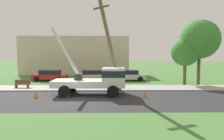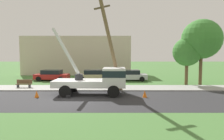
{
  "view_description": "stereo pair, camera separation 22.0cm",
  "coord_description": "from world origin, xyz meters",
  "px_view_note": "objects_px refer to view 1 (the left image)",
  "views": [
    {
      "loc": [
        2.9,
        -15.9,
        3.64
      ],
      "look_at": [
        3.2,
        2.56,
        2.12
      ],
      "focal_mm": 33.1,
      "sensor_mm": 36.0,
      "label": 1
    },
    {
      "loc": [
        3.13,
        -15.9,
        3.64
      ],
      "look_at": [
        3.2,
        2.56,
        2.12
      ],
      "focal_mm": 33.1,
      "sensor_mm": 36.0,
      "label": 2
    }
  ],
  "objects_px": {
    "utility_truck": "(99,79)",
    "parked_sedan_tan": "(92,75)",
    "leaning_utility_pole": "(110,44)",
    "parked_sedan_silver": "(128,75)",
    "parked_sedan_red": "(50,75)",
    "roadside_tree_far": "(185,52)",
    "traffic_cone_behind": "(36,94)",
    "traffic_cone_ahead": "(144,94)",
    "roadside_tree_near": "(200,39)",
    "traffic_cone_curbside": "(111,89)",
    "park_bench": "(22,84)"
  },
  "relations": [
    {
      "from": "utility_truck",
      "to": "traffic_cone_behind",
      "type": "distance_m",
      "value": 5.33
    },
    {
      "from": "parked_sedan_silver",
      "to": "leaning_utility_pole",
      "type": "bearing_deg",
      "value": -106.51
    },
    {
      "from": "traffic_cone_curbside",
      "to": "roadside_tree_near",
      "type": "bearing_deg",
      "value": 22.88
    },
    {
      "from": "parked_sedan_red",
      "to": "roadside_tree_near",
      "type": "xyz_separation_m",
      "value": [
        18.03,
        -3.8,
        4.47
      ]
    },
    {
      "from": "traffic_cone_ahead",
      "to": "parked_sedan_tan",
      "type": "distance_m",
      "value": 11.61
    },
    {
      "from": "parked_sedan_tan",
      "to": "roadside_tree_far",
      "type": "height_order",
      "value": "roadside_tree_far"
    },
    {
      "from": "parked_sedan_red",
      "to": "traffic_cone_ahead",
      "type": "bearing_deg",
      "value": -44.23
    },
    {
      "from": "traffic_cone_behind",
      "to": "traffic_cone_curbside",
      "type": "relative_size",
      "value": 1.0
    },
    {
      "from": "utility_truck",
      "to": "leaning_utility_pole",
      "type": "distance_m",
      "value": 3.28
    },
    {
      "from": "parked_sedan_red",
      "to": "parked_sedan_silver",
      "type": "relative_size",
      "value": 1.02
    },
    {
      "from": "utility_truck",
      "to": "parked_sedan_tan",
      "type": "xyz_separation_m",
      "value": [
        -1.33,
        9.29,
        -0.7
      ]
    },
    {
      "from": "traffic_cone_ahead",
      "to": "traffic_cone_behind",
      "type": "height_order",
      "value": "same"
    },
    {
      "from": "utility_truck",
      "to": "roadside_tree_near",
      "type": "distance_m",
      "value": 13.01
    },
    {
      "from": "traffic_cone_curbside",
      "to": "parked_sedan_tan",
      "type": "height_order",
      "value": "parked_sedan_tan"
    },
    {
      "from": "utility_truck",
      "to": "park_bench",
      "type": "height_order",
      "value": "utility_truck"
    },
    {
      "from": "utility_truck",
      "to": "leaning_utility_pole",
      "type": "height_order",
      "value": "leaning_utility_pole"
    },
    {
      "from": "traffic_cone_curbside",
      "to": "parked_sedan_tan",
      "type": "distance_m",
      "value": 8.43
    },
    {
      "from": "traffic_cone_behind",
      "to": "park_bench",
      "type": "relative_size",
      "value": 0.35
    },
    {
      "from": "traffic_cone_behind",
      "to": "parked_sedan_tan",
      "type": "height_order",
      "value": "parked_sedan_tan"
    },
    {
      "from": "parked_sedan_tan",
      "to": "parked_sedan_silver",
      "type": "distance_m",
      "value": 4.8
    },
    {
      "from": "utility_truck",
      "to": "parked_sedan_silver",
      "type": "height_order",
      "value": "utility_truck"
    },
    {
      "from": "traffic_cone_curbside",
      "to": "park_bench",
      "type": "height_order",
      "value": "park_bench"
    },
    {
      "from": "utility_truck",
      "to": "parked_sedan_tan",
      "type": "distance_m",
      "value": 9.41
    },
    {
      "from": "traffic_cone_behind",
      "to": "park_bench",
      "type": "distance_m",
      "value": 5.32
    },
    {
      "from": "parked_sedan_silver",
      "to": "roadside_tree_far",
      "type": "bearing_deg",
      "value": -29.46
    },
    {
      "from": "roadside_tree_near",
      "to": "traffic_cone_ahead",
      "type": "bearing_deg",
      "value": -138.18
    },
    {
      "from": "utility_truck",
      "to": "roadside_tree_near",
      "type": "relative_size",
      "value": 0.91
    },
    {
      "from": "park_bench",
      "to": "leaning_utility_pole",
      "type": "bearing_deg",
      "value": -15.42
    },
    {
      "from": "utility_truck",
      "to": "parked_sedan_red",
      "type": "xyz_separation_m",
      "value": [
        -6.85,
        9.28,
        -0.7
      ]
    },
    {
      "from": "utility_truck",
      "to": "traffic_cone_ahead",
      "type": "bearing_deg",
      "value": -16.17
    },
    {
      "from": "leaning_utility_pole",
      "to": "parked_sedan_silver",
      "type": "xyz_separation_m",
      "value": [
        2.48,
        8.38,
        -3.72
      ]
    },
    {
      "from": "traffic_cone_behind",
      "to": "roadside_tree_far",
      "type": "distance_m",
      "value": 16.61
    },
    {
      "from": "leaning_utility_pole",
      "to": "roadside_tree_far",
      "type": "height_order",
      "value": "leaning_utility_pole"
    },
    {
      "from": "parked_sedan_red",
      "to": "traffic_cone_behind",
      "type": "bearing_deg",
      "value": -80.36
    },
    {
      "from": "traffic_cone_behind",
      "to": "roadside_tree_near",
      "type": "bearing_deg",
      "value": 22.3
    },
    {
      "from": "parked_sedan_red",
      "to": "traffic_cone_curbside",
      "type": "bearing_deg",
      "value": -45.46
    },
    {
      "from": "leaning_utility_pole",
      "to": "parked_sedan_tan",
      "type": "bearing_deg",
      "value": 105.22
    },
    {
      "from": "leaning_utility_pole",
      "to": "roadside_tree_near",
      "type": "relative_size",
      "value": 1.17
    },
    {
      "from": "parked_sedan_red",
      "to": "parked_sedan_silver",
      "type": "bearing_deg",
      "value": -0.63
    },
    {
      "from": "traffic_cone_behind",
      "to": "roadside_tree_far",
      "type": "bearing_deg",
      "value": 24.96
    },
    {
      "from": "parked_sedan_silver",
      "to": "parked_sedan_red",
      "type": "bearing_deg",
      "value": 179.37
    },
    {
      "from": "traffic_cone_curbside",
      "to": "parked_sedan_silver",
      "type": "relative_size",
      "value": 0.13
    },
    {
      "from": "parked_sedan_red",
      "to": "park_bench",
      "type": "distance_m",
      "value": 6.13
    },
    {
      "from": "park_bench",
      "to": "roadside_tree_far",
      "type": "distance_m",
      "value": 18.12
    },
    {
      "from": "traffic_cone_ahead",
      "to": "parked_sedan_tan",
      "type": "xyz_separation_m",
      "value": [
        -5.15,
        10.4,
        0.43
      ]
    },
    {
      "from": "utility_truck",
      "to": "traffic_cone_ahead",
      "type": "distance_m",
      "value": 4.13
    },
    {
      "from": "traffic_cone_curbside",
      "to": "roadside_tree_far",
      "type": "distance_m",
      "value": 10.26
    },
    {
      "from": "parked_sedan_red",
      "to": "roadside_tree_far",
      "type": "distance_m",
      "value": 17.17
    },
    {
      "from": "traffic_cone_ahead",
      "to": "parked_sedan_tan",
      "type": "bearing_deg",
      "value": 116.33
    },
    {
      "from": "leaning_utility_pole",
      "to": "parked_sedan_red",
      "type": "height_order",
      "value": "leaning_utility_pole"
    }
  ]
}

